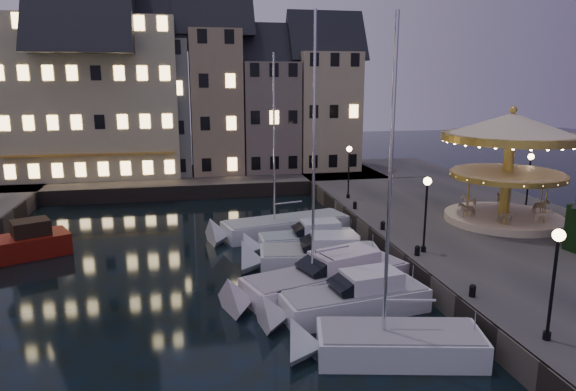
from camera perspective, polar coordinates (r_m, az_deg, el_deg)
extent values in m
plane|color=black|center=(26.60, 1.26, -10.57)|extent=(160.00, 160.00, 0.00)
cube|color=#474442|center=(36.90, 20.90, -3.67)|extent=(16.00, 56.00, 1.30)
cube|color=#474442|center=(52.86, -13.93, 1.53)|extent=(44.00, 12.00, 1.30)
cube|color=#47423A|center=(33.42, 9.15, -4.64)|extent=(0.15, 44.00, 1.30)
cube|color=#47423A|center=(46.91, -11.80, 0.26)|extent=(48.00, 0.15, 1.30)
cylinder|color=black|center=(21.43, 26.82, -13.72)|extent=(0.28, 0.28, 0.30)
cylinder|color=black|center=(20.75, 27.30, -9.36)|extent=(0.12, 0.12, 3.80)
sphere|color=#FFD18C|center=(20.13, 27.88, -3.92)|extent=(0.44, 0.44, 0.44)
cylinder|color=black|center=(29.27, 14.81, -5.77)|extent=(0.28, 0.28, 0.30)
cylinder|color=black|center=(28.78, 15.01, -2.46)|extent=(0.12, 0.12, 3.80)
sphere|color=#FFD18C|center=(28.33, 15.24, 1.55)|extent=(0.44, 0.44, 0.44)
cylinder|color=black|center=(41.35, 6.69, -0.07)|extent=(0.28, 0.28, 0.30)
cylinder|color=black|center=(41.01, 6.75, 2.31)|extent=(0.12, 0.12, 3.80)
sphere|color=#FFD18C|center=(40.70, 6.82, 5.15)|extent=(0.44, 0.44, 0.44)
cylinder|color=black|center=(40.80, 24.89, -1.35)|extent=(0.28, 0.28, 0.30)
cylinder|color=black|center=(40.45, 25.12, 1.05)|extent=(0.12, 0.12, 3.80)
sphere|color=#FFD18C|center=(40.13, 25.39, 3.92)|extent=(0.44, 0.44, 0.44)
cylinder|color=black|center=(24.05, 19.80, -10.07)|extent=(0.28, 0.28, 0.40)
sphere|color=black|center=(23.97, 19.84, -9.58)|extent=(0.30, 0.30, 0.30)
cylinder|color=black|center=(28.57, 14.17, -6.08)|extent=(0.28, 0.28, 0.40)
sphere|color=black|center=(28.50, 14.19, -5.66)|extent=(0.30, 0.30, 0.30)
cylinder|color=black|center=(32.94, 10.48, -3.40)|extent=(0.28, 0.28, 0.40)
sphere|color=black|center=(32.88, 10.49, -3.04)|extent=(0.30, 0.30, 0.30)
cylinder|color=black|center=(37.92, 7.44, -1.18)|extent=(0.28, 0.28, 0.40)
sphere|color=black|center=(37.87, 7.45, -0.85)|extent=(0.30, 0.30, 0.30)
cube|color=gray|center=(55.82, -26.15, 7.57)|extent=(5.00, 8.00, 11.00)
cube|color=gray|center=(54.66, -20.63, 8.49)|extent=(5.60, 8.00, 12.00)
cube|color=slate|center=(54.00, -14.25, 9.40)|extent=(6.20, 8.00, 13.00)
cube|color=#9A8968|center=(54.00, -8.08, 10.19)|extent=(5.00, 8.00, 14.00)
cube|color=slate|center=(54.66, -2.25, 8.75)|extent=(5.60, 8.00, 11.00)
cube|color=tan|center=(55.89, 3.96, 9.33)|extent=(6.20, 8.00, 12.00)
cube|color=beige|center=(54.59, -20.70, 10.06)|extent=(16.00, 9.00, 15.00)
cube|color=silver|center=(21.04, 12.24, -16.13)|extent=(6.65, 3.68, 1.30)
cube|color=gray|center=(20.73, 12.33, -14.50)|extent=(6.30, 3.42, 0.10)
cylinder|color=silver|center=(18.78, 11.23, 0.49)|extent=(0.14, 0.14, 11.00)
cube|color=silver|center=(24.26, 7.42, -11.89)|extent=(7.07, 3.29, 1.30)
cube|color=gray|center=(23.99, 7.47, -10.43)|extent=(6.70, 3.06, 0.10)
cube|color=silver|center=(24.20, 9.23, -9.19)|extent=(2.82, 2.08, 0.80)
cube|color=black|center=(23.63, 6.30, -9.90)|extent=(1.39, 1.75, 0.93)
cube|color=silver|center=(26.53, 4.34, -9.61)|extent=(9.09, 5.17, 1.30)
cube|color=gray|center=(26.29, 4.36, -8.26)|extent=(8.61, 4.84, 0.10)
cube|color=silver|center=(26.70, 6.26, -6.98)|extent=(3.75, 2.87, 0.80)
cube|color=black|center=(25.81, 3.07, -7.86)|extent=(1.91, 2.15, 1.05)
cylinder|color=silver|center=(24.34, 2.88, 4.34)|extent=(0.14, 0.14, 11.75)
cube|color=silver|center=(29.63, 3.54, -7.18)|extent=(7.05, 3.45, 1.30)
cube|color=gray|center=(29.41, 3.56, -5.95)|extent=(6.69, 3.20, 0.10)
cube|color=silver|center=(29.39, 5.14, -5.11)|extent=(2.80, 2.26, 0.80)
cube|color=black|center=(29.24, 2.51, -5.36)|extent=(1.38, 1.95, 0.93)
cube|color=silver|center=(32.30, 2.30, -5.47)|extent=(6.10, 2.06, 1.30)
cube|color=#86989C|center=(32.10, 2.31, -4.33)|extent=(5.79, 1.89, 0.10)
cube|color=silver|center=(32.15, 3.59, -3.52)|extent=(2.32, 1.53, 0.80)
cube|color=black|center=(31.90, 1.46, -3.81)|extent=(1.07, 1.43, 0.88)
cube|color=silver|center=(35.90, -0.21, -3.59)|extent=(9.17, 4.56, 1.30)
cube|color=gray|center=(35.72, -0.21, -2.56)|extent=(8.69, 4.26, 0.10)
cylinder|color=silver|center=(34.29, -1.57, 6.84)|extent=(0.14, 0.14, 11.85)
cube|color=maroon|center=(35.10, -28.90, -5.43)|extent=(7.46, 5.20, 1.50)
cube|color=black|center=(34.96, -26.68, -3.21)|extent=(2.60, 2.41, 0.94)
cylinder|color=beige|center=(37.10, 22.79, -2.33)|extent=(7.56, 7.56, 0.47)
cylinder|color=gold|center=(36.47, 23.21, 2.49)|extent=(0.66, 0.66, 5.86)
cylinder|color=beige|center=(36.48, 23.20, 2.34)|extent=(7.00, 7.00, 0.17)
cylinder|color=gold|center=(36.51, 23.18, 2.08)|extent=(7.26, 7.26, 0.33)
cone|color=beige|center=(36.11, 23.63, 7.21)|extent=(8.70, 8.70, 1.51)
cylinder|color=gold|center=(36.18, 23.52, 5.95)|extent=(8.70, 8.70, 0.47)
sphere|color=gold|center=(36.05, 23.76, 8.71)|extent=(0.47, 0.47, 0.47)
imported|color=beige|center=(39.00, 25.34, -0.79)|extent=(1.58, 1.14, 0.95)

